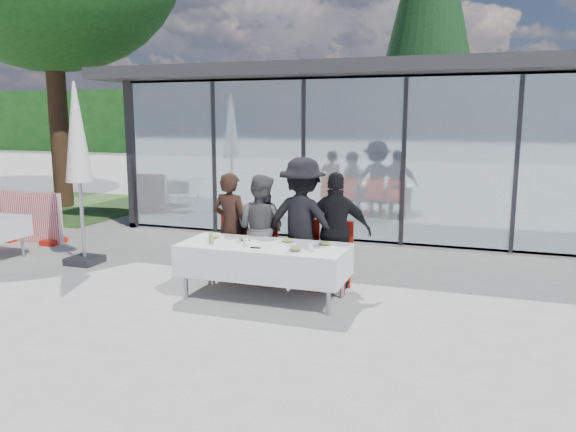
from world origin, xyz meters
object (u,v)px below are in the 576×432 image
object	(u,v)px
diner_chair_b	(261,246)
plate_b	(245,240)
diner_chair_c	(303,249)
folded_eyeglasses	(255,248)
plate_extra	(295,250)
diner_chair_a	(232,244)
dining_table	(264,260)
plate_a	(214,237)
diner_chair_d	(336,252)
market_umbrella	(77,145)
diner_c	(302,223)
diner_d	(336,232)
diner_a	(231,226)
diner_b	(261,229)
plate_c	(287,241)
juice_bottle	(211,238)
conifer_tree	(429,6)
plate_d	(325,244)

from	to	relation	value
diner_chair_b	plate_b	distance (m)	0.71
diner_chair_c	folded_eyeglasses	size ratio (longest dim) A/B	6.96
plate_extra	diner_chair_a	bearing A→B (deg)	142.94
dining_table	plate_a	bearing A→B (deg)	173.19
diner_chair_c	diner_chair_d	bearing A→B (deg)	0.00
market_umbrella	diner_chair_b	bearing A→B (deg)	0.55
diner_chair_d	diner_c	bearing A→B (deg)	-177.91
dining_table	market_umbrella	bearing A→B (deg)	168.47
diner_chair_a	folded_eyeglasses	size ratio (longest dim) A/B	6.96
diner_d	diner_a	bearing A→B (deg)	-6.39
diner_b	diner_c	world-z (taller)	diner_c
plate_c	plate_extra	xyz separation A→B (m)	(0.27, -0.47, 0.00)
diner_chair_a	diner_chair_b	size ratio (longest dim) A/B	1.00
plate_extra	juice_bottle	world-z (taller)	juice_bottle
diner_a	diner_d	size ratio (longest dim) A/B	0.97
dining_table	plate_a	size ratio (longest dim) A/B	8.95
dining_table	plate_extra	distance (m)	0.65
diner_a	folded_eyeglasses	bearing A→B (deg)	138.02
folded_eyeglasses	market_umbrella	size ratio (longest dim) A/B	0.05
juice_bottle	market_umbrella	xyz separation A→B (m)	(-2.83, 0.88, 1.17)
diner_chair_c	juice_bottle	xyz separation A→B (m)	(-1.01, -0.91, 0.28)
conifer_tree	diner_b	bearing A→B (deg)	-95.45
diner_b	plate_d	distance (m)	1.27
conifer_tree	plate_c	bearing A→B (deg)	-92.45
diner_chair_d	juice_bottle	world-z (taller)	diner_chair_d
diner_d	plate_d	xyz separation A→B (m)	(-0.01, -0.57, -0.06)
diner_chair_c	plate_d	distance (m)	0.80
dining_table	folded_eyeglasses	xyz separation A→B (m)	(-0.02, -0.24, 0.22)
diner_chair_b	plate_extra	distance (m)	1.37
diner_b	plate_a	size ratio (longest dim) A/B	6.39
diner_a	diner_c	xyz separation A→B (m)	(1.13, 0.00, 0.12)
diner_chair_c	juice_bottle	world-z (taller)	diner_chair_c
diner_chair_b	diner_d	world-z (taller)	diner_d
dining_table	plate_c	world-z (taller)	plate_c
plate_b	plate_extra	world-z (taller)	same
diner_b	diner_a	bearing A→B (deg)	11.75
diner_a	plate_a	world-z (taller)	diner_a
diner_b	conifer_tree	xyz separation A→B (m)	(1.14, 11.95, 5.18)
diner_b	diner_chair_b	world-z (taller)	diner_b
diner_a	diner_chair_b	xyz separation A→B (m)	(0.49, 0.02, -0.28)
diner_c	market_umbrella	size ratio (longest dim) A/B	0.62
diner_chair_c	plate_b	distance (m)	0.94
dining_table	diner_chair_c	xyz separation A→B (m)	(0.31, 0.75, -0.00)
folded_eyeglasses	plate_b	bearing A→B (deg)	131.84
plate_a	conifer_tree	distance (m)	13.72
diner_d	diner_chair_d	world-z (taller)	diner_d
plate_a	market_umbrella	world-z (taller)	market_umbrella
plate_d	diner_d	bearing A→B (deg)	88.66
diner_b	diner_c	bearing A→B (deg)	-168.25
plate_a	plate_c	xyz separation A→B (m)	(1.05, 0.10, 0.00)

